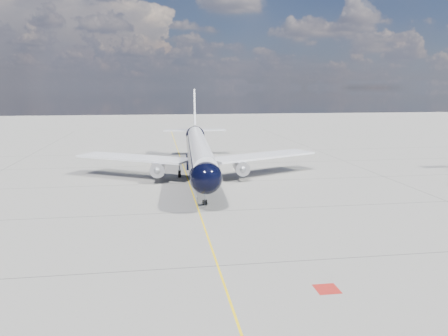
{
  "coord_description": "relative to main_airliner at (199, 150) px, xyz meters",
  "views": [
    {
      "loc": [
        -4.3,
        -36.26,
        13.46
      ],
      "look_at": [
        3.47,
        14.51,
        4.0
      ],
      "focal_mm": 35.0,
      "sensor_mm": 36.0,
      "label": 1
    }
  ],
  "objects": [
    {
      "name": "main_airliner",
      "position": [
        0.0,
        0.0,
        0.0
      ],
      "size": [
        37.59,
        45.81,
        13.23
      ],
      "rotation": [
        0.0,
        0.0,
        -0.06
      ],
      "color": "black",
      "rests_on": "ground"
    },
    {
      "name": "ground",
      "position": [
        -1.85,
        0.71,
        -4.11
      ],
      "size": [
        320.0,
        320.0,
        0.0
      ],
      "primitive_type": "plane",
      "color": "gray",
      "rests_on": "ground"
    },
    {
      "name": "taxiway_centerline",
      "position": [
        -1.85,
        -4.29,
        -4.1
      ],
      "size": [
        0.16,
        160.0,
        0.01
      ],
      "primitive_type": "cube",
      "color": "yellow",
      "rests_on": "ground"
    },
    {
      "name": "red_marking",
      "position": [
        4.95,
        -39.29,
        -4.1
      ],
      "size": [
        1.6,
        1.6,
        0.01
      ],
      "primitive_type": "cube",
      "color": "maroon",
      "rests_on": "ground"
    }
  ]
}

